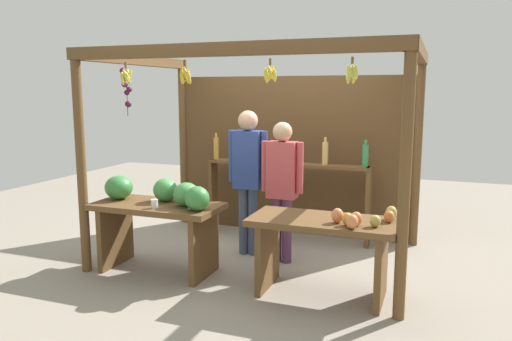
% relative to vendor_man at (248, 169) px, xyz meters
% --- Properties ---
extents(ground_plane, '(12.00, 12.00, 0.00)m').
position_rel_vendor_man_xyz_m(ground_plane, '(0.20, -0.04, -1.02)').
color(ground_plane, gray).
rests_on(ground_plane, ground).
extents(market_stall, '(3.36, 2.29, 2.34)m').
position_rel_vendor_man_xyz_m(market_stall, '(0.19, 0.46, 0.35)').
color(market_stall, brown).
rests_on(market_stall, ground).
extents(fruit_counter_left, '(1.43, 0.64, 1.00)m').
position_rel_vendor_man_xyz_m(fruit_counter_left, '(-0.68, -0.85, -0.35)').
color(fruit_counter_left, brown).
rests_on(fruit_counter_left, ground).
extents(fruit_counter_right, '(1.36, 0.64, 0.88)m').
position_rel_vendor_man_xyz_m(fruit_counter_right, '(1.12, -0.86, -0.47)').
color(fruit_counter_right, brown).
rests_on(fruit_counter_right, ground).
extents(bottle_shelf_unit, '(2.15, 0.22, 1.36)m').
position_rel_vendor_man_xyz_m(bottle_shelf_unit, '(0.23, 0.77, -0.22)').
color(bottle_shelf_unit, brown).
rests_on(bottle_shelf_unit, ground).
extents(vendor_man, '(0.48, 0.23, 1.69)m').
position_rel_vendor_man_xyz_m(vendor_man, '(0.00, 0.00, 0.00)').
color(vendor_man, '#404C69').
rests_on(vendor_man, ground).
extents(vendor_woman, '(0.48, 0.21, 1.58)m').
position_rel_vendor_man_xyz_m(vendor_woman, '(0.45, -0.13, -0.08)').
color(vendor_woman, '#543051').
rests_on(vendor_woman, ground).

